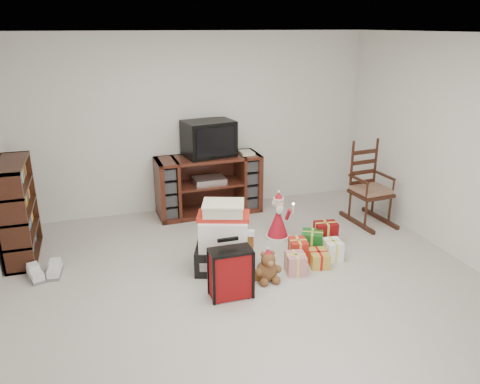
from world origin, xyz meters
name	(u,v)px	position (x,y,z in m)	size (l,w,h in m)	color
room	(254,175)	(0.00, 0.00, 1.25)	(5.01, 5.01, 2.51)	#B4AEA5
tv_stand	(209,185)	(0.09, 2.21, 0.42)	(1.48, 0.57, 0.84)	#471D14
bookshelf	(18,212)	(-2.31, 1.54, 0.55)	(0.31, 0.94, 1.15)	#361A0E
rocking_chair	(368,194)	(2.10, 1.26, 0.40)	(0.54, 0.81, 1.16)	#361A0E
gift_pile	(224,241)	(-0.16, 0.52, 0.34)	(0.73, 0.62, 0.77)	black
red_suitcase	(231,273)	(-0.24, -0.04, 0.26)	(0.40, 0.22, 0.61)	maroon
stocking	(244,254)	(0.00, 0.30, 0.27)	(0.26, 0.11, 0.55)	#0C6D1E
teddy_bear	(267,268)	(0.21, 0.15, 0.15)	(0.23, 0.20, 0.34)	brown
santa_figurine	(278,221)	(0.71, 1.09, 0.24)	(0.31, 0.29, 0.63)	#B31323
mrs_claus_figurine	(208,248)	(-0.31, 0.62, 0.25)	(0.31, 0.30, 0.64)	#B31323
sneaker_pair	(45,272)	(-2.05, 0.93, 0.05)	(0.38, 0.33, 0.11)	white
gift_cluster	(314,249)	(0.91, 0.46, 0.12)	(0.68, 0.95, 0.23)	red
crt_television	(209,138)	(0.11, 2.25, 1.08)	(0.75, 0.60, 0.49)	black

